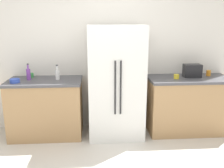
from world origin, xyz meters
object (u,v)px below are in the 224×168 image
Objects in this scene: cup_c at (31,75)px; bowl_a at (15,81)px; bottle_b at (57,74)px; cup_b at (208,73)px; cup_a at (176,77)px; toaster at (192,71)px; bottle_a at (28,74)px; refrigerator at (116,82)px.

bowl_a is at bearing -113.85° from cup_c.
cup_b is (2.51, 0.10, -0.04)m from bottle_b.
toaster is at bearing 18.72° from cup_a.
cup_c is (-2.96, 0.09, -0.01)m from cup_b.
bottle_a is at bearing -178.31° from cup_b.
bowl_a is (-1.53, -0.11, 0.07)m from refrigerator.
bottle_a is at bearing -179.86° from toaster.
cup_c is at bearing 176.38° from toaster.
toaster is (1.27, 0.08, 0.15)m from refrigerator.
cup_c reaches higher than bowl_a.
toaster is at bearing 0.47° from bottle_b.
bottle_b is 2.50× the size of cup_b.
bottle_b is 2.51m from cup_b.
cup_c is (-0.00, 0.17, -0.06)m from bottle_a.
bottle_a is (-2.64, -0.01, -0.01)m from toaster.
cup_c is (-1.37, 0.25, 0.08)m from refrigerator.
refrigerator is at bearing -10.26° from cup_c.
toaster reaches higher than bowl_a.
bottle_a is 2.96m from cup_b.
cup_b is at bearing 1.69° from bottle_a.
bowl_a is (-2.80, -0.19, -0.08)m from toaster.
bottle_b is at bearing -1.45° from bottle_a.
cup_c is 0.39m from bowl_a.
refrigerator is 18.84× the size of cup_b.
bottle_b is at bearing -179.53° from toaster.
bottle_a is 0.45m from bottle_b.
bottle_b is at bearing 176.04° from refrigerator.
bottle_b is (-0.92, 0.06, 0.13)m from refrigerator.
bottle_a is 1.10× the size of bottle_b.
bottle_a is 2.73× the size of cup_b.
refrigerator is 20.97× the size of cup_a.
cup_a is at bearing -6.46° from cup_c.
cup_b reaches higher than cup_c.
refrigerator is 0.93m from bottle_b.
bowl_a is at bearing -164.29° from bottle_b.
bottle_b is at bearing -177.75° from cup_b.
refrigerator is at bearing -176.32° from toaster.
cup_c is at bearing 157.79° from bottle_b.
cup_b is at bearing 4.95° from bowl_a.
bottle_a is 0.18m from cup_c.
toaster is 2.64m from bottle_a.
refrigerator is at bearing 4.04° from bowl_a.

